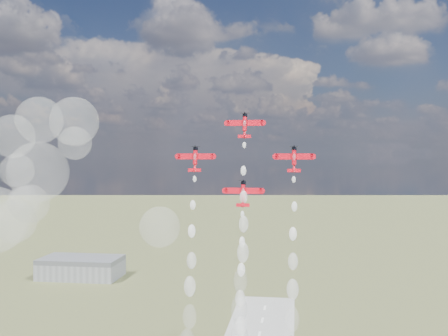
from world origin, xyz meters
TOP-DOWN VIEW (x-y plane):
  - hangar at (-120.00, 180.00)m, footprint 50.00×28.00m
  - plane_lead at (0.22, 20.99)m, footprint 10.89×3.88m
  - plane_left at (-14.55, 18.77)m, footprint 10.89×3.88m
  - plane_right at (14.98, 18.77)m, footprint 10.89×3.88m
  - plane_slot at (0.22, 16.54)m, footprint 10.89×3.88m
  - smoke_trail_lead at (0.11, 9.95)m, footprint 5.16×15.42m
  - smoke_trail_left at (-14.77, 7.99)m, footprint 5.32×14.61m
  - drifted_smoke_cloud at (-69.80, 26.21)m, footprint 68.68×38.38m

SIDE VIEW (x-z plane):
  - hangar at x=-120.00m, z-range 0.00..13.00m
  - smoke_trail_left at x=-14.77m, z-range -0.44..56.84m
  - smoke_trail_lead at x=0.11m, z-range 9.61..66.75m
  - plane_slot at x=0.22m, z-range 63.51..71.19m
  - drifted_smoke_cloud at x=-69.80m, z-range 45.61..96.19m
  - plane_left at x=-14.55m, z-range 73.60..81.29m
  - plane_right at x=14.98m, z-range 73.60..81.29m
  - plane_lead at x=0.22m, z-range 83.70..91.38m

